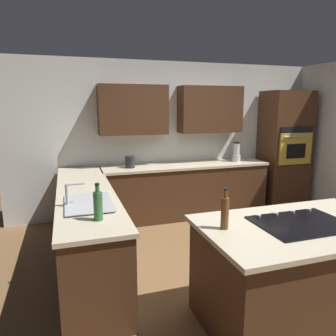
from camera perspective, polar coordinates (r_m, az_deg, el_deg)
ground_plane at (r=4.21m, az=13.17°, el=-15.61°), size 14.00×14.00×0.00m
wall_back at (r=5.59m, az=2.32°, el=6.68°), size 6.00×0.44×2.60m
lower_cabinets_back at (r=5.46m, az=3.15°, el=-4.18°), size 2.80×0.60×0.86m
countertop_back at (r=5.36m, az=3.20°, el=0.46°), size 2.84×0.64×0.04m
lower_cabinets_side at (r=4.01m, az=-14.34°, el=-10.29°), size 0.60×2.90×0.86m
countertop_side at (r=3.87m, az=-14.66°, el=-4.08°), size 0.64×2.94×0.04m
island_base at (r=3.11m, az=22.21°, el=-17.40°), size 1.63×0.95×0.86m
island_top at (r=2.93m, az=22.86°, el=-9.61°), size 1.71×1.03×0.04m
wall_oven at (r=6.29m, az=20.09°, el=3.11°), size 0.80×0.66×2.13m
sink_unit at (r=3.30m, az=-14.21°, el=-6.06°), size 0.46×0.70×0.23m
cooktop at (r=2.92m, az=22.83°, el=-9.07°), size 0.76×0.56×0.03m
blender at (r=5.73m, az=12.15°, el=2.65°), size 0.15×0.15×0.35m
kettle at (r=5.07m, az=-6.83°, el=1.11°), size 0.15×0.15×0.19m
dish_soap_bottle at (r=2.81m, az=-12.45°, el=-6.51°), size 0.08×0.08×0.33m
oil_bottle at (r=2.60m, az=10.16°, el=-7.79°), size 0.06×0.06×0.34m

